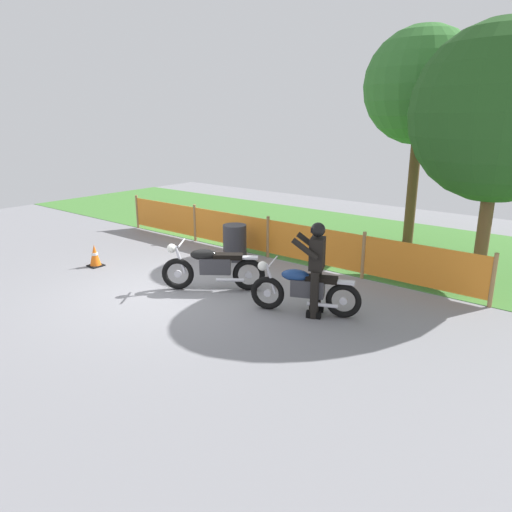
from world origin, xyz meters
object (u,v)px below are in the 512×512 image
at_px(motorcycle_trailing, 212,267).
at_px(spare_drum, 235,242).
at_px(motorcycle_lead, 304,289).
at_px(traffic_cone, 95,256).
at_px(rider_lead, 316,266).

distance_m(motorcycle_trailing, spare_drum, 2.18).
distance_m(motorcycle_lead, traffic_cone, 5.46).
relative_size(motorcycle_trailing, rider_lead, 1.05).
bearing_deg(spare_drum, motorcycle_trailing, -60.70).
height_order(traffic_cone, spare_drum, spare_drum).
bearing_deg(motorcycle_trailing, motorcycle_lead, 147.58).
relative_size(motorcycle_trailing, spare_drum, 2.01).
bearing_deg(motorcycle_trailing, traffic_cone, -26.15).
bearing_deg(motorcycle_lead, traffic_cone, -14.88).
bearing_deg(traffic_cone, rider_lead, 8.48).
xyz_separation_m(motorcycle_lead, traffic_cone, (-5.40, -0.75, -0.20)).
bearing_deg(rider_lead, motorcycle_lead, 0.57).
bearing_deg(motorcycle_trailing, rider_lead, 149.17).
relative_size(traffic_cone, spare_drum, 0.60).
relative_size(rider_lead, traffic_cone, 3.19).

